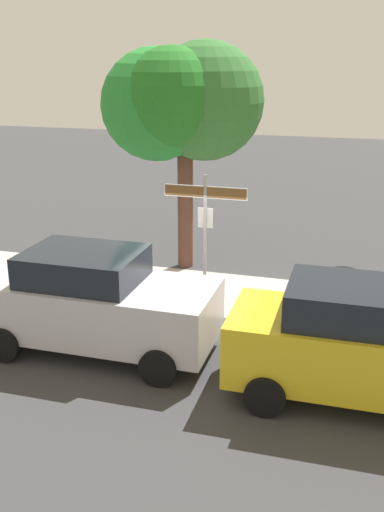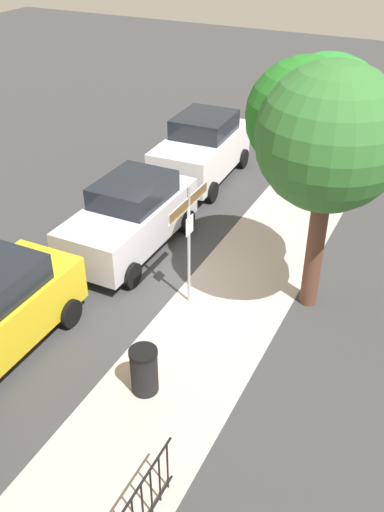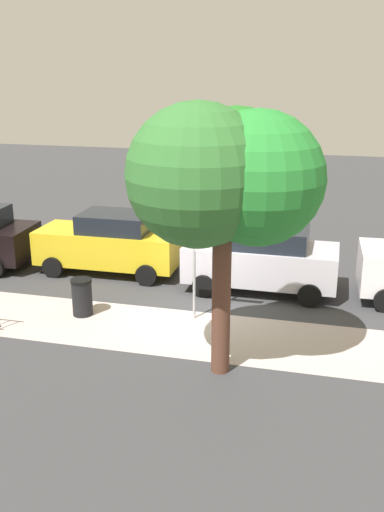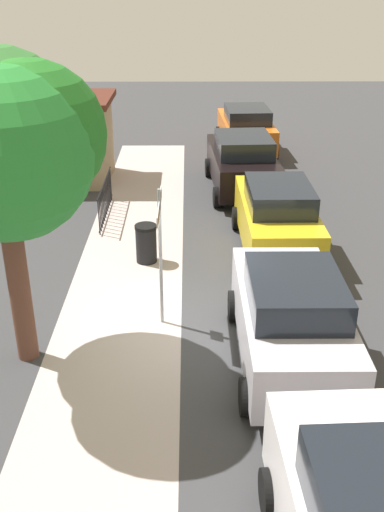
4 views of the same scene
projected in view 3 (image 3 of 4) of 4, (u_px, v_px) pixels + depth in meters
name	position (u px, v px, depth m)	size (l,w,h in m)	color
ground_plane	(204.00, 312.00, 15.30)	(60.00, 60.00, 0.00)	#38383A
sidewalk_strip	(114.00, 325.00, 14.57)	(24.00, 2.60, 0.00)	#B4A5A0
street_sign	(194.00, 241.00, 14.32)	(1.76, 0.07, 2.92)	#9EA0A5
shade_tree	(228.00, 175.00, 11.29)	(3.83, 3.27, 5.59)	brown
car_silver	(262.00, 259.00, 16.55)	(4.30, 2.03, 1.90)	#BCB8C5
car_yellow	(110.00, 243.00, 18.03)	(4.43, 1.99, 1.92)	gold
trash_bin	(82.00, 297.00, 15.02)	(0.55, 0.55, 0.98)	black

